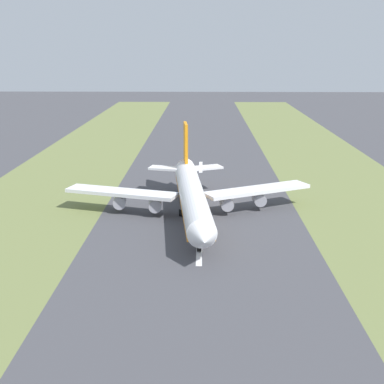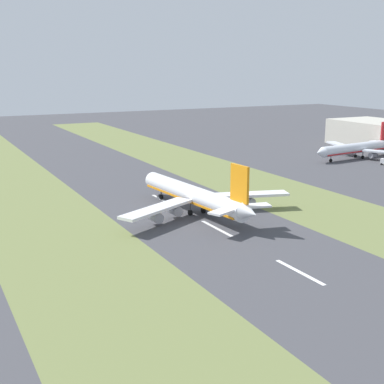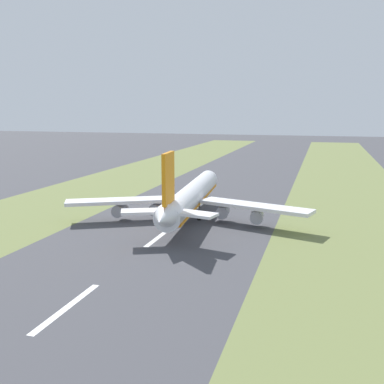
# 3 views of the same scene
# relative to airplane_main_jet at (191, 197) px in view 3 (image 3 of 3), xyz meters

# --- Properties ---
(ground_plane) EXTENTS (800.00, 800.00, 0.00)m
(ground_plane) POSITION_rel_airplane_main_jet_xyz_m (-2.08, 6.28, -6.02)
(ground_plane) COLOR #424247
(grass_median_west) EXTENTS (40.00, 600.00, 0.01)m
(grass_median_west) POSITION_rel_airplane_main_jet_xyz_m (-47.08, 6.28, -6.02)
(grass_median_west) COLOR olive
(grass_median_west) RESTS_ON ground
(grass_median_east) EXTENTS (40.00, 600.00, 0.01)m
(grass_median_east) POSITION_rel_airplane_main_jet_xyz_m (42.92, 6.28, -6.02)
(grass_median_east) COLOR olive
(grass_median_east) RESTS_ON ground
(centreline_dash_near) EXTENTS (1.20, 18.00, 0.01)m
(centreline_dash_near) POSITION_rel_airplane_main_jet_xyz_m (-2.08, -58.10, -6.01)
(centreline_dash_near) COLOR silver
(centreline_dash_near) RESTS_ON ground
(centreline_dash_mid) EXTENTS (1.20, 18.00, 0.01)m
(centreline_dash_mid) POSITION_rel_airplane_main_jet_xyz_m (-2.08, -18.10, -6.01)
(centreline_dash_mid) COLOR silver
(centreline_dash_mid) RESTS_ON ground
(centreline_dash_far) EXTENTS (1.20, 18.00, 0.01)m
(centreline_dash_far) POSITION_rel_airplane_main_jet_xyz_m (-2.08, 21.90, -6.01)
(centreline_dash_far) COLOR silver
(centreline_dash_far) RESTS_ON ground
(airplane_main_jet) EXTENTS (63.88, 67.22, 20.20)m
(airplane_main_jet) POSITION_rel_airplane_main_jet_xyz_m (0.00, 0.00, 0.00)
(airplane_main_jet) COLOR white
(airplane_main_jet) RESTS_ON ground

